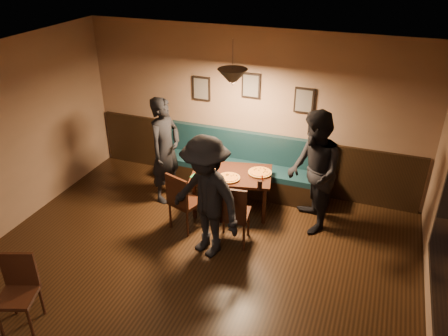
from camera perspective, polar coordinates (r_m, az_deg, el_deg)
name	(u,v)px	position (r m, az deg, el deg)	size (l,w,h in m)	color
floor	(161,315)	(5.72, -8.07, -18.17)	(7.00, 7.00, 0.00)	black
ceiling	(141,92)	(4.20, -10.61, 9.51)	(7.00, 7.00, 0.00)	silver
wall_back	(251,111)	(7.70, 3.46, 7.36)	(6.00, 6.00, 0.00)	#8C704F
wainscot	(249,158)	(8.03, 3.22, 1.27)	(5.88, 0.06, 1.00)	black
booth_bench	(244,165)	(7.80, 2.62, 0.44)	(3.00, 0.60, 1.00)	#0F232D
picture_left	(201,88)	(7.87, -2.90, 10.14)	(0.32, 0.04, 0.42)	black
picture_center	(251,86)	(7.53, 3.49, 10.50)	(0.32, 0.04, 0.42)	black
picture_right	(304,100)	(7.38, 10.22, 8.51)	(0.32, 0.04, 0.42)	black
pendant_lamp	(232,78)	(6.53, 1.10, 11.50)	(0.44, 0.44, 0.25)	black
dining_table	(231,192)	(7.31, 0.96, -3.04)	(1.27, 0.81, 0.68)	black
chair_near_left	(186,200)	(6.83, -4.84, -4.13)	(0.43, 0.43, 0.97)	black
chair_near_right	(234,212)	(6.48, 1.24, -5.72)	(0.45, 0.45, 1.01)	black
diner_left	(165,150)	(7.43, -7.53, 2.27)	(0.66, 0.44, 1.82)	black
diner_right	(314,173)	(6.73, 11.40, -0.57)	(0.92, 0.72, 1.90)	black
diner_front	(206,198)	(6.07, -2.33, -3.81)	(1.17, 0.67, 1.81)	black
pizza_a	(208,165)	(7.34, -2.05, 0.33)	(0.38, 0.38, 0.04)	orange
pizza_b	(229,178)	(6.97, 0.63, -1.27)	(0.35, 0.35, 0.04)	orange
pizza_c	(260,173)	(7.14, 4.62, -0.58)	(0.38, 0.38, 0.04)	orange
soda_glass	(260,185)	(6.67, 4.60, -2.21)	(0.07, 0.07, 0.15)	black
tabasco_bottle	(262,178)	(6.93, 4.90, -1.23)	(0.02, 0.02, 0.11)	#961F05
napkin_a	(205,161)	(7.52, -2.40, 0.88)	(0.15, 0.15, 0.01)	#1D6D2F
napkin_b	(196,176)	(7.06, -3.64, -1.06)	(0.14, 0.14, 0.01)	#1C6A33
cutlery_set	(218,184)	(6.84, -0.73, -2.02)	(0.02, 0.19, 0.00)	silver
cafe_chair_far	(17,295)	(5.74, -25.02, -14.57)	(0.40, 0.40, 0.91)	black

